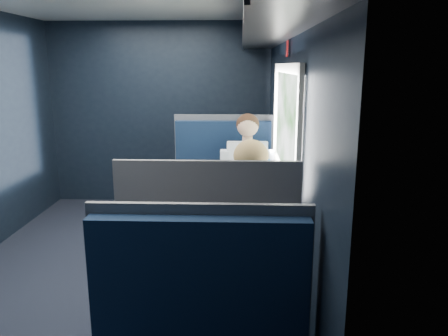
{
  "coord_description": "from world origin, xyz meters",
  "views": [
    {
      "loc": [
        1.03,
        -3.46,
        1.77
      ],
      "look_at": [
        0.9,
        0.0,
        0.95
      ],
      "focal_mm": 35.0,
      "sensor_mm": 36.0,
      "label": 1
    }
  ],
  "objects_px": {
    "woman": "(250,225)",
    "cup": "(273,175)",
    "seat_bay_near": "(221,198)",
    "laptop": "(282,185)",
    "man": "(247,175)",
    "table": "(240,202)",
    "seat_row_front": "(226,177)",
    "bottle_small": "(268,173)",
    "seat_bay_far": "(211,279)"
  },
  "relations": [
    {
      "from": "woman",
      "to": "cup",
      "type": "height_order",
      "value": "woman"
    },
    {
      "from": "seat_bay_near",
      "to": "laptop",
      "type": "xyz_separation_m",
      "value": [
        0.54,
        -0.84,
        0.38
      ]
    },
    {
      "from": "man",
      "to": "woman",
      "type": "relative_size",
      "value": 1.0
    },
    {
      "from": "table",
      "to": "seat_row_front",
      "type": "relative_size",
      "value": 0.86
    },
    {
      "from": "cup",
      "to": "seat_row_front",
      "type": "bearing_deg",
      "value": 109.07
    },
    {
      "from": "table",
      "to": "laptop",
      "type": "bearing_deg",
      "value": 4.89
    },
    {
      "from": "table",
      "to": "laptop",
      "type": "distance_m",
      "value": 0.38
    },
    {
      "from": "man",
      "to": "bottle_small",
      "type": "bearing_deg",
      "value": -67.4
    },
    {
      "from": "seat_bay_near",
      "to": "cup",
      "type": "distance_m",
      "value": 0.77
    },
    {
      "from": "seat_row_front",
      "to": "bottle_small",
      "type": "bearing_deg",
      "value": -74.33
    },
    {
      "from": "seat_bay_near",
      "to": "man",
      "type": "relative_size",
      "value": 0.95
    },
    {
      "from": "man",
      "to": "table",
      "type": "bearing_deg",
      "value": -95.52
    },
    {
      "from": "table",
      "to": "bottle_small",
      "type": "height_order",
      "value": "bottle_small"
    },
    {
      "from": "seat_row_front",
      "to": "man",
      "type": "bearing_deg",
      "value": -77.17
    },
    {
      "from": "seat_bay_near",
      "to": "bottle_small",
      "type": "xyz_separation_m",
      "value": [
        0.44,
        -0.6,
        0.42
      ]
    },
    {
      "from": "seat_row_front",
      "to": "table",
      "type": "bearing_deg",
      "value": -84.2
    },
    {
      "from": "woman",
      "to": "seat_row_front",
      "type": "bearing_deg",
      "value": 95.7
    },
    {
      "from": "man",
      "to": "seat_row_front",
      "type": "bearing_deg",
      "value": 102.83
    },
    {
      "from": "seat_bay_near",
      "to": "cup",
      "type": "height_order",
      "value": "seat_bay_near"
    },
    {
      "from": "seat_bay_near",
      "to": "laptop",
      "type": "bearing_deg",
      "value": -57.34
    },
    {
      "from": "seat_row_front",
      "to": "bottle_small",
      "type": "height_order",
      "value": "seat_row_front"
    },
    {
      "from": "woman",
      "to": "seat_bay_near",
      "type": "bearing_deg",
      "value": 99.34
    },
    {
      "from": "seat_row_front",
      "to": "cup",
      "type": "distance_m",
      "value": 1.52
    },
    {
      "from": "laptop",
      "to": "bottle_small",
      "type": "relative_size",
      "value": 1.55
    },
    {
      "from": "seat_bay_near",
      "to": "seat_row_front",
      "type": "xyz_separation_m",
      "value": [
        0.01,
        0.92,
        -0.01
      ]
    },
    {
      "from": "man",
      "to": "woman",
      "type": "bearing_deg",
      "value": -90.0
    },
    {
      "from": "seat_bay_near",
      "to": "man",
      "type": "distance_m",
      "value": 0.43
    },
    {
      "from": "laptop",
      "to": "bottle_small",
      "type": "height_order",
      "value": "bottle_small"
    },
    {
      "from": "bottle_small",
      "to": "cup",
      "type": "bearing_deg",
      "value": 68.83
    },
    {
      "from": "table",
      "to": "seat_bay_near",
      "type": "xyz_separation_m",
      "value": [
        -0.19,
        0.87,
        -0.24
      ]
    },
    {
      "from": "seat_row_front",
      "to": "seat_bay_far",
      "type": "bearing_deg",
      "value": -90.0
    },
    {
      "from": "seat_bay_far",
      "to": "cup",
      "type": "relative_size",
      "value": 13.26
    },
    {
      "from": "woman",
      "to": "cup",
      "type": "xyz_separation_m",
      "value": [
        0.23,
        1.12,
        0.06
      ]
    },
    {
      "from": "seat_row_front",
      "to": "seat_bay_near",
      "type": "bearing_deg",
      "value": -90.61
    },
    {
      "from": "table",
      "to": "man",
      "type": "bearing_deg",
      "value": 84.48
    },
    {
      "from": "woman",
      "to": "bottle_small",
      "type": "distance_m",
      "value": 1.0
    },
    {
      "from": "seat_bay_near",
      "to": "cup",
      "type": "xyz_separation_m",
      "value": [
        0.49,
        -0.46,
        0.37
      ]
    },
    {
      "from": "table",
      "to": "man",
      "type": "height_order",
      "value": "man"
    },
    {
      "from": "seat_bay_far",
      "to": "table",
      "type": "bearing_deg",
      "value": 78.22
    },
    {
      "from": "seat_row_front",
      "to": "woman",
      "type": "bearing_deg",
      "value": -84.3
    },
    {
      "from": "laptop",
      "to": "man",
      "type": "bearing_deg",
      "value": 112.72
    },
    {
      "from": "cup",
      "to": "seat_bay_far",
      "type": "bearing_deg",
      "value": -110.52
    },
    {
      "from": "laptop",
      "to": "seat_bay_near",
      "type": "bearing_deg",
      "value": 122.66
    },
    {
      "from": "seat_bay_far",
      "to": "bottle_small",
      "type": "height_order",
      "value": "seat_bay_far"
    },
    {
      "from": "seat_bay_far",
      "to": "cup",
      "type": "xyz_separation_m",
      "value": [
        0.48,
        1.28,
        0.37
      ]
    },
    {
      "from": "man",
      "to": "woman",
      "type": "height_order",
      "value": "same"
    },
    {
      "from": "woman",
      "to": "seat_bay_far",
      "type": "bearing_deg",
      "value": -146.18
    },
    {
      "from": "table",
      "to": "woman",
      "type": "distance_m",
      "value": 0.71
    },
    {
      "from": "seat_bay_near",
      "to": "woman",
      "type": "bearing_deg",
      "value": -80.66
    },
    {
      "from": "table",
      "to": "cup",
      "type": "height_order",
      "value": "cup"
    }
  ]
}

